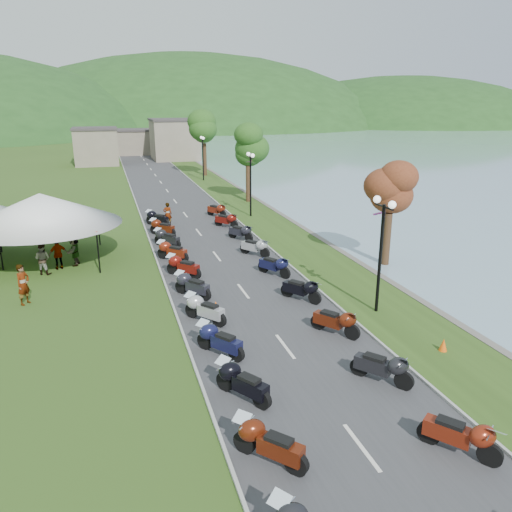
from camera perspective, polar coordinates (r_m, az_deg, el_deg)
road at (r=41.35m, az=-8.08°, el=4.69°), size 7.00×120.00×0.02m
hills_backdrop at (r=200.23m, az=-15.46°, el=14.09°), size 360.00×120.00×76.00m
far_building at (r=85.28m, az=-14.35°, el=12.43°), size 18.00×16.00×5.00m
moto_row_left at (r=18.35m, az=-4.25°, el=-9.76°), size 2.60×43.92×1.10m
moto_row_right at (r=21.63m, az=6.85°, el=-5.51°), size 2.60×42.94×1.10m
vendor_tent_main at (r=30.77m, az=-23.10°, el=2.94°), size 5.80×5.80×4.00m
tree_lakeside at (r=28.54m, az=14.99°, el=5.52°), size 2.42×2.42×6.72m
pedestrian_a at (r=25.26m, az=-24.79°, el=-4.99°), size 0.82×0.86×1.90m
pedestrian_b at (r=29.13m, az=-23.03°, el=-1.91°), size 0.95×0.75×1.71m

